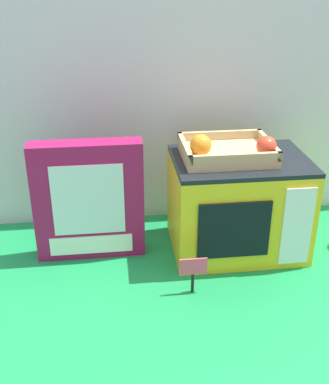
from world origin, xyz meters
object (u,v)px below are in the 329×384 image
at_px(cookie_set_box, 89,201).
at_px(toy_microwave, 238,204).
at_px(price_sign, 193,270).
at_px(food_groups_crate, 227,151).

bearing_deg(cookie_set_box, toy_microwave, -1.91).
bearing_deg(cookie_set_box, price_sign, -40.10).
xyz_separation_m(food_groups_crate, price_sign, (-0.12, -0.20, -0.23)).
bearing_deg(toy_microwave, price_sign, -128.90).
bearing_deg(food_groups_crate, price_sign, -121.12).
bearing_deg(food_groups_crate, cookie_set_box, 178.41).
bearing_deg(price_sign, food_groups_crate, 58.88).
xyz_separation_m(cookie_set_box, price_sign, (0.25, -0.21, -0.10)).
relative_size(food_groups_crate, price_sign, 2.42).
bearing_deg(toy_microwave, food_groups_crate, 175.00).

